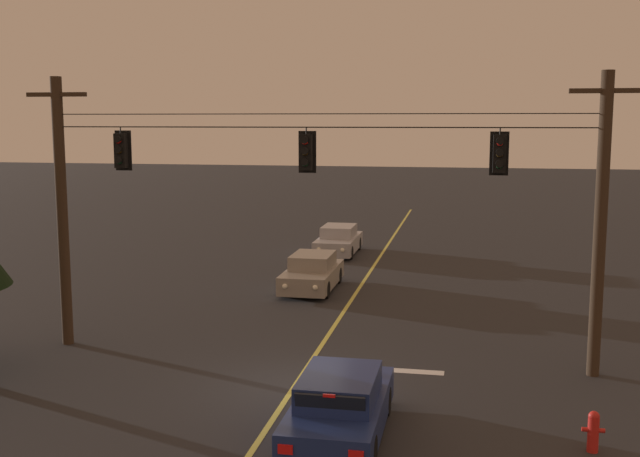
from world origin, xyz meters
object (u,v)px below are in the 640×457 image
object	(u,v)px
traffic_light_left_inner	(306,152)
car_waiting_near_lane	(340,407)
car_oncoming_lead	(312,273)
fire_hydrant	(593,430)
car_oncoming_trailing	(338,241)
traffic_light_leftmost	(121,151)
traffic_light_centre	(499,154)

from	to	relation	value
traffic_light_left_inner	car_waiting_near_lane	distance (m)	7.34
car_oncoming_lead	fire_hydrant	world-z (taller)	car_oncoming_lead
car_oncoming_trailing	car_oncoming_lead	bearing A→B (deg)	-87.62
traffic_light_left_inner	car_oncoming_trailing	distance (m)	17.41
fire_hydrant	traffic_light_leftmost	bearing A→B (deg)	158.36
car_oncoming_trailing	car_waiting_near_lane	bearing A→B (deg)	-80.27
traffic_light_left_inner	car_oncoming_lead	world-z (taller)	traffic_light_left_inner
traffic_light_left_inner	car_waiting_near_lane	xyz separation A→B (m)	(1.78, -5.05, -5.03)
traffic_light_centre	fire_hydrant	xyz separation A→B (m)	(1.80, -4.80, -5.23)
traffic_light_left_inner	fire_hydrant	size ratio (longest dim) A/B	1.45
car_waiting_near_lane	car_oncoming_trailing	world-z (taller)	same
traffic_light_centre	fire_hydrant	bearing A→B (deg)	-69.43
traffic_light_left_inner	car_oncoming_lead	xyz separation A→B (m)	(-1.59, 8.51, -5.03)
car_waiting_near_lane	car_oncoming_lead	size ratio (longest dim) A/B	0.98
car_oncoming_lead	car_oncoming_trailing	distance (m)	8.05
fire_hydrant	car_oncoming_lead	bearing A→B (deg)	122.27
traffic_light_leftmost	car_waiting_near_lane	distance (m)	10.04
car_oncoming_lead	traffic_light_leftmost	bearing A→B (deg)	-113.52
car_waiting_near_lane	fire_hydrant	xyz separation A→B (m)	(5.04, 0.24, -0.21)
traffic_light_leftmost	fire_hydrant	xyz separation A→B (m)	(12.11, -4.80, -5.23)
car_oncoming_lead	traffic_light_left_inner	bearing A→B (deg)	-79.43
car_oncoming_trailing	fire_hydrant	bearing A→B (deg)	-67.75
car_oncoming_lead	car_oncoming_trailing	size ratio (longest dim) A/B	1.00
traffic_light_centre	car_waiting_near_lane	world-z (taller)	traffic_light_centre
car_oncoming_lead	car_oncoming_trailing	world-z (taller)	same
traffic_light_centre	car_oncoming_trailing	bearing A→B (deg)	112.73
car_waiting_near_lane	traffic_light_left_inner	bearing A→B (deg)	109.44
car_oncoming_lead	traffic_light_centre	bearing A→B (deg)	-52.18
car_waiting_near_lane	car_oncoming_trailing	bearing A→B (deg)	99.73
car_waiting_near_lane	fire_hydrant	bearing A→B (deg)	2.77
traffic_light_left_inner	car_oncoming_trailing	bearing A→B (deg)	96.62
traffic_light_centre	traffic_light_left_inner	bearing A→B (deg)	180.00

